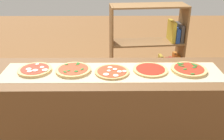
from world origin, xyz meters
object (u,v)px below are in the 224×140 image
at_px(pizza_mozzarella_0, 35,70).
at_px(pizza_spinach_4, 189,69).
at_px(pizza_spinach_1, 73,70).
at_px(bookshelf, 155,63).
at_px(pizza_plain_3, 150,70).
at_px(pizza_mozzarella_2, 112,72).

bearing_deg(pizza_mozzarella_0, pizza_spinach_4, -0.25).
relative_size(pizza_mozzarella_0, pizza_spinach_1, 0.95).
distance_m(pizza_mozzarella_0, bookshelf, 1.55).
distance_m(pizza_spinach_1, bookshelf, 1.32).
bearing_deg(bookshelf, pizza_plain_3, -103.01).
relative_size(pizza_mozzarella_0, pizza_plain_3, 0.96).
xyz_separation_m(pizza_spinach_1, pizza_plain_3, (0.66, 0.01, -0.00)).
distance_m(pizza_spinach_1, pizza_mozzarella_2, 0.33).
height_order(pizza_mozzarella_2, pizza_spinach_4, pizza_spinach_4).
xyz_separation_m(pizza_plain_3, bookshelf, (0.21, 0.92, -0.35)).
xyz_separation_m(pizza_mozzarella_0, pizza_spinach_4, (1.31, -0.01, 0.00)).
relative_size(pizza_mozzarella_2, bookshelf, 0.22).
bearing_deg(pizza_plain_3, pizza_spinach_1, -179.55).
distance_m(pizza_spinach_1, pizza_plain_3, 0.66).
height_order(pizza_spinach_4, bookshelf, bookshelf).
bearing_deg(pizza_mozzarella_2, bookshelf, 60.57).
distance_m(pizza_mozzarella_0, pizza_spinach_4, 1.31).
distance_m(pizza_mozzarella_2, pizza_plain_3, 0.33).
bearing_deg(pizza_mozzarella_2, pizza_plain_3, 6.78).
bearing_deg(pizza_spinach_1, pizza_spinach_4, -0.01).
bearing_deg(pizza_plain_3, pizza_spinach_4, -0.93).
xyz_separation_m(pizza_mozzarella_2, bookshelf, (0.54, 0.96, -0.35)).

